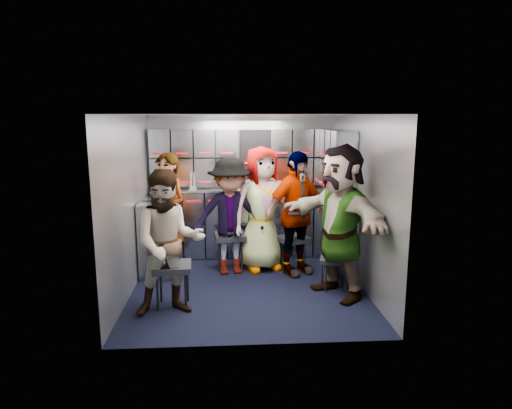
{
  "coord_description": "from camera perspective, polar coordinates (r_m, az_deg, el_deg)",
  "views": [
    {
      "loc": [
        -0.25,
        -5.39,
        2.08
      ],
      "look_at": [
        0.13,
        0.35,
        0.97
      ],
      "focal_mm": 32.0,
      "sensor_mm": 36.0,
      "label": 1
    }
  ],
  "objects": [
    {
      "name": "locker_bank_right",
      "position": [
        6.3,
        10.08,
        5.4
      ],
      "size": [
        0.28,
        1.0,
        0.82
      ],
      "primitive_type": "cube",
      "color": "#8E939D",
      "rests_on": "wall_right"
    },
    {
      "name": "wall_back",
      "position": [
        6.97,
        -1.65,
        2.45
      ],
      "size": [
        2.8,
        0.04,
        2.1
      ],
      "primitive_type": "cube",
      "color": "gray",
      "rests_on": "ground"
    },
    {
      "name": "bottle_mid",
      "position": [
        6.72,
        -7.72,
        2.88
      ],
      "size": [
        0.07,
        0.07,
        0.24
      ],
      "primitive_type": "cylinder",
      "color": "white",
      "rests_on": "counter"
    },
    {
      "name": "wall_left",
      "position": [
        5.61,
        -15.51,
        -0.04
      ],
      "size": [
        0.04,
        3.0,
        2.1
      ],
      "primitive_type": "cube",
      "color": "gray",
      "rests_on": "ground"
    },
    {
      "name": "cup_left",
      "position": [
        6.74,
        -9.8,
        2.28
      ],
      "size": [
        0.08,
        0.08,
        0.11
      ],
      "primitive_type": "cylinder",
      "color": "beige",
      "rests_on": "counter"
    },
    {
      "name": "cup_right",
      "position": [
        6.75,
        3.27,
        2.42
      ],
      "size": [
        0.09,
        0.09,
        0.1
      ],
      "primitive_type": "cylinder",
      "color": "beige",
      "rests_on": "counter"
    },
    {
      "name": "jump_seat_mid_right",
      "position": [
        6.3,
        4.64,
        -4.52
      ],
      "size": [
        0.5,
        0.49,
        0.46
      ],
      "rotation": [
        0.0,
        0.0,
        0.41
      ],
      "color": "black",
      "rests_on": "ground"
    },
    {
      "name": "counter",
      "position": [
        6.77,
        -1.58,
        1.89
      ],
      "size": [
        2.68,
        0.42,
        0.03
      ],
      "primitive_type": "cube",
      "color": "#AFB2B7",
      "rests_on": "cart_bank_back"
    },
    {
      "name": "cart_bank_left",
      "position": [
        6.23,
        -12.33,
        -4.05
      ],
      "size": [
        0.38,
        0.76,
        0.99
      ],
      "primitive_type": "cube",
      "color": "#8E939D",
      "rests_on": "ground"
    },
    {
      "name": "jump_seat_center",
      "position": [
        6.47,
        0.61,
        -3.88
      ],
      "size": [
        0.52,
        0.5,
        0.48
      ],
      "rotation": [
        0.0,
        0.0,
        -0.36
      ],
      "color": "black",
      "rests_on": "ground"
    },
    {
      "name": "jump_seat_near_right",
      "position": [
        5.65,
        9.81,
        -7.0
      ],
      "size": [
        0.41,
        0.4,
        0.4
      ],
      "rotation": [
        0.0,
        0.0,
        -0.27
      ],
      "color": "black",
      "rests_on": "ground"
    },
    {
      "name": "coffee_niche",
      "position": [
        6.84,
        -0.13,
        5.83
      ],
      "size": [
        0.46,
        0.16,
        0.84
      ],
      "primitive_type": null,
      "color": "black",
      "rests_on": "wall_back"
    },
    {
      "name": "bottle_left",
      "position": [
        6.72,
        -8.13,
        3.0
      ],
      "size": [
        0.07,
        0.07,
        0.27
      ],
      "primitive_type": "cylinder",
      "color": "white",
      "rests_on": "counter"
    },
    {
      "name": "red_latch_strip",
      "position": [
        6.6,
        -1.51,
        0.46
      ],
      "size": [
        2.6,
        0.02,
        0.03
      ],
      "primitive_type": "cube",
      "color": "#B30D1B",
      "rests_on": "cart_bank_back"
    },
    {
      "name": "jump_seat_near_left",
      "position": [
        5.15,
        -10.43,
        -7.94
      ],
      "size": [
        0.43,
        0.41,
        0.49
      ],
      "rotation": [
        0.0,
        0.0,
        0.06
      ],
      "color": "black",
      "rests_on": "ground"
    },
    {
      "name": "floor",
      "position": [
        5.79,
        -1.04,
        -10.12
      ],
      "size": [
        3.0,
        3.0,
        0.0
      ],
      "primitive_type": "plane",
      "color": "black",
      "rests_on": "ground"
    },
    {
      "name": "attendant_standing",
      "position": [
        6.0,
        -10.96,
        -1.42
      ],
      "size": [
        0.7,
        0.69,
        1.63
      ],
      "primitive_type": "imported",
      "rotation": [
        0.0,
        0.0,
        -0.74
      ],
      "color": "black",
      "rests_on": "ground"
    },
    {
      "name": "attendant_arc_e",
      "position": [
        5.34,
        10.44,
        -2.08
      ],
      "size": [
        1.24,
        1.71,
        1.79
      ],
      "primitive_type": "imported",
      "rotation": [
        0.0,
        0.0,
        -1.08
      ],
      "color": "black",
      "rests_on": "ground"
    },
    {
      "name": "jump_seat_mid_left",
      "position": [
        6.3,
        -3.24,
        -4.22
      ],
      "size": [
        0.45,
        0.43,
        0.49
      ],
      "rotation": [
        0.0,
        0.0,
        0.09
      ],
      "color": "black",
      "rests_on": "ground"
    },
    {
      "name": "attendant_arc_c",
      "position": [
        6.2,
        0.75,
        -0.54
      ],
      "size": [
        0.96,
        0.78,
        1.69
      ],
      "primitive_type": "imported",
      "rotation": [
        0.0,
        0.0,
        0.33
      ],
      "color": "black",
      "rests_on": "ground"
    },
    {
      "name": "bottle_right",
      "position": [
        6.75,
        3.24,
        3.03
      ],
      "size": [
        0.06,
        0.06,
        0.25
      ],
      "primitive_type": "cylinder",
      "color": "white",
      "rests_on": "counter"
    },
    {
      "name": "attendant_arc_d",
      "position": [
        6.03,
        4.95,
        -1.13
      ],
      "size": [
        1.03,
        0.84,
        1.64
      ],
      "primitive_type": "imported",
      "rotation": [
        0.0,
        0.0,
        0.54
      ],
      "color": "black",
      "rests_on": "ground"
    },
    {
      "name": "cart_bank_back",
      "position": [
        6.87,
        -1.56,
        -2.39
      ],
      "size": [
        2.68,
        0.38,
        0.99
      ],
      "primitive_type": "cube",
      "color": "#8E939D",
      "rests_on": "ground"
    },
    {
      "name": "ceiling",
      "position": [
        5.4,
        -1.12,
        11.15
      ],
      "size": [
        2.8,
        3.0,
        0.02
      ],
      "primitive_type": "cube",
      "color": "silver",
      "rests_on": "wall_back"
    },
    {
      "name": "locker_bank_back",
      "position": [
        6.77,
        -1.62,
        5.94
      ],
      "size": [
        2.68,
        0.28,
        0.82
      ],
      "primitive_type": "cube",
      "color": "#8E939D",
      "rests_on": "wall_back"
    },
    {
      "name": "wall_right",
      "position": [
        5.73,
        13.04,
        0.31
      ],
      "size": [
        0.04,
        3.0,
        2.1
      ],
      "primitive_type": "cube",
      "color": "gray",
      "rests_on": "ground"
    },
    {
      "name": "attendant_arc_a",
      "position": [
        4.87,
        -10.81,
        -4.76
      ],
      "size": [
        0.85,
        0.72,
        1.55
      ],
      "primitive_type": "imported",
      "rotation": [
        0.0,
        0.0,
        0.18
      ],
      "color": "black",
      "rests_on": "ground"
    },
    {
      "name": "attendant_arc_b",
      "position": [
        6.05,
        -3.26,
        -1.5
      ],
      "size": [
        1.07,
        0.7,
        1.56
      ],
      "primitive_type": "imported",
      "rotation": [
        0.0,
        0.0,
        0.13
      ],
      "color": "black",
      "rests_on": "ground"
    },
    {
      "name": "right_cabinet",
      "position": [
        6.38,
        10.0,
        -3.57
      ],
      "size": [
        0.28,
        1.2,
        1.0
      ],
      "primitive_type": "cube",
      "color": "#8E939D",
      "rests_on": "ground"
    }
  ]
}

